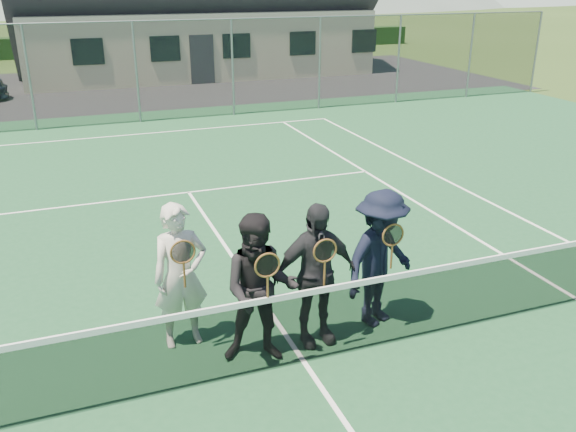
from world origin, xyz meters
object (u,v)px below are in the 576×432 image
tennis_net (304,324)px  player_c (315,275)px  player_a (181,276)px  player_d (380,259)px  player_b (260,290)px

tennis_net → player_c: size_ratio=6.49×
player_a → player_c: same height
player_a → player_d: size_ratio=1.00×
player_a → player_c: (1.50, -0.52, -0.00)m
tennis_net → player_b: bearing=148.1°
player_a → player_c: bearing=-19.3°
tennis_net → player_c: bearing=53.4°
player_b → player_c: same height
player_a → player_d: bearing=-9.4°
player_a → player_c: size_ratio=1.00×
player_a → player_b: size_ratio=1.00×
tennis_net → player_c: player_c is taller
player_b → player_a: bearing=140.1°
player_d → player_a: bearing=170.6°
tennis_net → player_a: 1.56m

